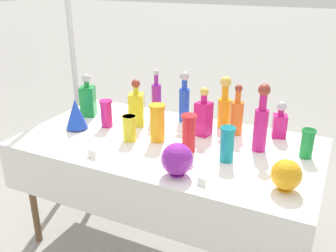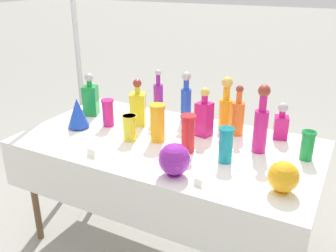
% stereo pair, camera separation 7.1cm
% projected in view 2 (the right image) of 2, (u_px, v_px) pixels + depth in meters
% --- Properties ---
extents(ground_plane, '(40.00, 40.00, 0.00)m').
position_uv_depth(ground_plane, '(168.00, 241.00, 2.58)').
color(ground_plane, gray).
extents(display_table, '(1.81, 0.96, 0.76)m').
position_uv_depth(display_table, '(165.00, 152.00, 2.29)').
color(display_table, white).
rests_on(display_table, ground).
extents(tall_bottle_0, '(0.07, 0.07, 0.35)m').
position_uv_depth(tall_bottle_0, '(158.00, 99.00, 2.59)').
color(tall_bottle_0, purple).
rests_on(tall_bottle_0, display_table).
extents(tall_bottle_1, '(0.09, 0.09, 0.35)m').
position_uv_depth(tall_bottle_1, '(226.00, 105.00, 2.44)').
color(tall_bottle_1, orange).
rests_on(tall_bottle_1, display_table).
extents(tall_bottle_2, '(0.08, 0.08, 0.40)m').
position_uv_depth(tall_bottle_2, '(261.00, 123.00, 2.09)').
color(tall_bottle_2, '#C61972').
rests_on(tall_bottle_2, display_table).
extents(tall_bottle_3, '(0.08, 0.08, 0.32)m').
position_uv_depth(tall_bottle_3, '(238.00, 116.00, 2.34)').
color(tall_bottle_3, orange).
rests_on(tall_bottle_3, display_table).
extents(tall_bottle_4, '(0.07, 0.07, 0.35)m').
position_uv_depth(tall_bottle_4, '(186.00, 100.00, 2.54)').
color(tall_bottle_4, blue).
rests_on(tall_bottle_4, display_table).
extents(square_decanter_0, '(0.13, 0.13, 0.32)m').
position_uv_depth(square_decanter_0, '(138.00, 107.00, 2.49)').
color(square_decanter_0, yellow).
rests_on(square_decanter_0, display_table).
extents(square_decanter_1, '(0.13, 0.13, 0.31)m').
position_uv_depth(square_decanter_1, '(91.00, 98.00, 2.67)').
color(square_decanter_1, '#198C38').
rests_on(square_decanter_1, display_table).
extents(square_decanter_2, '(0.11, 0.11, 0.31)m').
position_uv_depth(square_decanter_2, '(204.00, 116.00, 2.33)').
color(square_decanter_2, '#C61972').
rests_on(square_decanter_2, display_table).
extents(square_decanter_3, '(0.10, 0.10, 0.23)m').
position_uv_depth(square_decanter_3, '(281.00, 124.00, 2.30)').
color(square_decanter_3, '#C61972').
rests_on(square_decanter_3, display_table).
extents(slender_vase_0, '(0.08, 0.08, 0.17)m').
position_uv_depth(slender_vase_0, '(308.00, 145.00, 2.03)').
color(slender_vase_0, '#198C38').
rests_on(slender_vase_0, display_table).
extents(slender_vase_1, '(0.08, 0.08, 0.20)m').
position_uv_depth(slender_vase_1, '(226.00, 144.00, 2.00)').
color(slender_vase_1, teal).
rests_on(slender_vase_1, display_table).
extents(slender_vase_2, '(0.09, 0.09, 0.18)m').
position_uv_depth(slender_vase_2, '(108.00, 112.00, 2.49)').
color(slender_vase_2, '#C61972').
rests_on(slender_vase_2, display_table).
extents(slender_vase_3, '(0.09, 0.09, 0.16)m').
position_uv_depth(slender_vase_3, '(130.00, 127.00, 2.28)').
color(slender_vase_3, yellow).
rests_on(slender_vase_3, display_table).
extents(slender_vase_4, '(0.10, 0.10, 0.23)m').
position_uv_depth(slender_vase_4, '(157.00, 122.00, 2.25)').
color(slender_vase_4, orange).
rests_on(slender_vase_4, display_table).
extents(slender_vase_5, '(0.09, 0.09, 0.22)m').
position_uv_depth(slender_vase_5, '(188.00, 133.00, 2.11)').
color(slender_vase_5, red).
rests_on(slender_vase_5, display_table).
extents(fluted_vase_0, '(0.14, 0.14, 0.20)m').
position_uv_depth(fluted_vase_0, '(78.00, 113.00, 2.45)').
color(fluted_vase_0, blue).
rests_on(fluted_vase_0, display_table).
extents(round_bowl_0, '(0.16, 0.16, 0.17)m').
position_uv_depth(round_bowl_0, '(174.00, 159.00, 1.87)').
color(round_bowl_0, purple).
rests_on(round_bowl_0, display_table).
extents(round_bowl_1, '(0.15, 0.15, 0.15)m').
position_uv_depth(round_bowl_1, '(283.00, 177.00, 1.73)').
color(round_bowl_1, orange).
rests_on(round_bowl_1, display_table).
extents(price_tag_left, '(0.06, 0.02, 0.05)m').
position_uv_depth(price_tag_left, '(91.00, 153.00, 2.09)').
color(price_tag_left, white).
rests_on(price_tag_left, display_table).
extents(price_tag_center, '(0.05, 0.02, 0.04)m').
position_uv_depth(price_tag_center, '(198.00, 183.00, 1.80)').
color(price_tag_center, white).
rests_on(price_tag_center, display_table).
extents(cardboard_box_behind_left, '(0.50, 0.46, 0.35)m').
position_uv_depth(cardboard_box_behind_left, '(265.00, 172.00, 3.21)').
color(cardboard_box_behind_left, tan).
rests_on(cardboard_box_behind_left, ground).
extents(canopy_pole, '(0.18, 0.18, 2.36)m').
position_uv_depth(canopy_pole, '(79.00, 72.00, 3.22)').
color(canopy_pole, silver).
rests_on(canopy_pole, ground).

